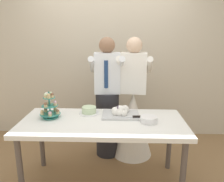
% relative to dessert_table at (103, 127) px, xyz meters
% --- Properties ---
extents(ground_plane, '(8.00, 8.00, 0.00)m').
position_rel_dessert_table_xyz_m(ground_plane, '(0.00, 0.00, -0.70)').
color(ground_plane, olive).
extents(rear_wall, '(5.20, 0.10, 2.90)m').
position_rel_dessert_table_xyz_m(rear_wall, '(0.00, 1.40, 0.75)').
color(rear_wall, beige).
rests_on(rear_wall, ground_plane).
extents(dessert_table, '(1.80, 0.80, 0.78)m').
position_rel_dessert_table_xyz_m(dessert_table, '(0.00, 0.00, 0.00)').
color(dessert_table, white).
rests_on(dessert_table, ground_plane).
extents(cupcake_stand, '(0.23, 0.23, 0.31)m').
position_rel_dessert_table_xyz_m(cupcake_stand, '(-0.60, 0.08, 0.20)').
color(cupcake_stand, teal).
rests_on(cupcake_stand, dessert_table).
extents(main_cake_tray, '(0.44, 0.31, 0.13)m').
position_rel_dessert_table_xyz_m(main_cake_tray, '(0.20, 0.17, 0.12)').
color(main_cake_tray, silver).
rests_on(main_cake_tray, dessert_table).
extents(plate_stack, '(0.19, 0.19, 0.07)m').
position_rel_dessert_table_xyz_m(plate_stack, '(0.50, -0.02, 0.11)').
color(plate_stack, white).
rests_on(plate_stack, dessert_table).
extents(round_cake, '(0.24, 0.24, 0.08)m').
position_rel_dessert_table_xyz_m(round_cake, '(-0.18, 0.23, 0.11)').
color(round_cake, white).
rests_on(round_cake, dessert_table).
extents(person_groom, '(0.49, 0.51, 1.66)m').
position_rel_dessert_table_xyz_m(person_groom, '(0.02, 0.65, 0.05)').
color(person_groom, '#232328').
rests_on(person_groom, ground_plane).
extents(person_bride, '(0.56, 0.56, 1.66)m').
position_rel_dessert_table_xyz_m(person_bride, '(0.37, 0.67, -0.12)').
color(person_bride, white).
rests_on(person_bride, ground_plane).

